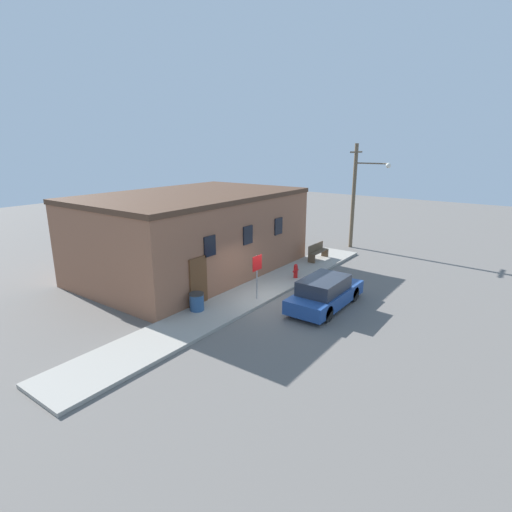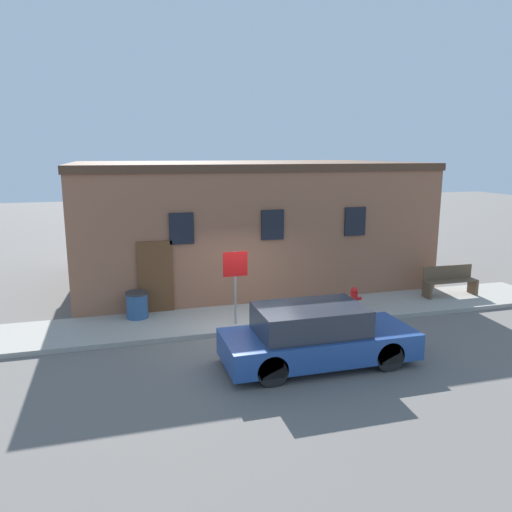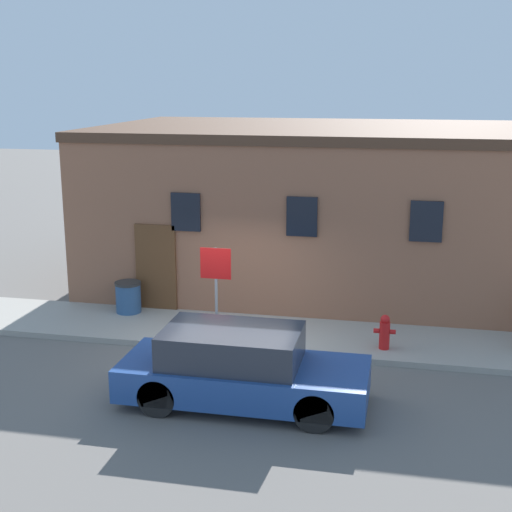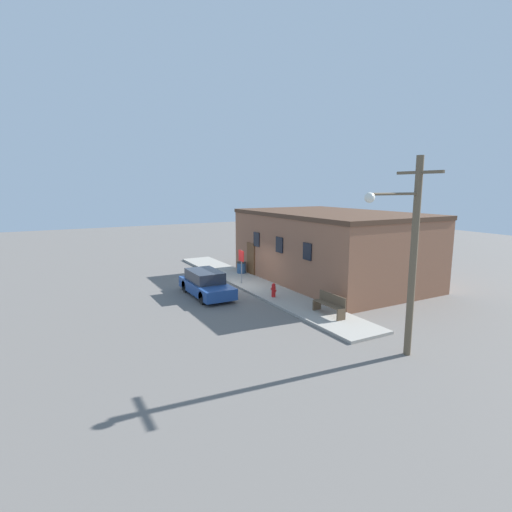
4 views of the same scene
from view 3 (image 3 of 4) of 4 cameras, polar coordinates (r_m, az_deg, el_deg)
The scene contains 7 objects.
ground_plane at distance 14.92m, azimuth -2.25°, elevation -7.82°, with size 80.00×80.00×0.00m, color #66605B.
sidewalk at distance 15.91m, azimuth -1.26°, elevation -6.14°, with size 19.64×2.24×0.13m.
brick_building at distance 19.75m, azimuth 5.25°, elevation 4.07°, with size 11.79×7.46×4.32m.
fire_hydrant at distance 14.93m, azimuth 10.25°, elevation -6.00°, with size 0.45×0.21×0.73m.
stop_sign at distance 15.01m, azimuth -3.23°, elevation -1.59°, with size 0.66×0.06×1.98m.
trash_bin at distance 17.23m, azimuth -10.18°, elevation -3.24°, with size 0.62×0.62×0.74m.
parked_car at distance 12.51m, azimuth -1.27°, elevation -9.01°, with size 4.29×1.70×1.36m.
Camera 3 is at (3.44, -13.42, 5.53)m, focal length 50.00 mm.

